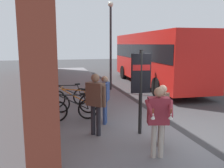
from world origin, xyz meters
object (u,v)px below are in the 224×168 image
Objects in this scene: bicycle_end_of_row at (70,97)px; pedestrian_near_bus at (162,109)px; pedestrian_by_facade at (95,98)px; bicycle_under_window at (73,109)px; tourist_with_hotdogs at (158,115)px; bicycle_mid_rack at (75,103)px; pedestrian_crossing_street at (105,95)px; city_bus at (155,56)px; transit_info_sign at (141,79)px; street_lamp at (111,38)px.

bicycle_end_of_row is 4.91m from pedestrian_near_bus.
bicycle_under_window is at bearing 18.43° from pedestrian_by_facade.
pedestrian_near_bus is at bearing -126.81° from pedestrian_by_facade.
bicycle_mid_rack is at bearing 19.32° from tourist_with_hotdogs.
bicycle_end_of_row is at bearing -1.29° from bicycle_under_window.
bicycle_mid_rack is at bearing 29.14° from pedestrian_crossing_street.
pedestrian_by_facade is (1.10, 1.48, 0.12)m from pedestrian_near_bus.
city_bus is (6.40, -5.92, 1.41)m from bicycle_under_window.
city_bus is 6.04× the size of pedestrian_by_facade.
bicycle_end_of_row is 7.53m from city_bus.
city_bus is at bearing -34.63° from pedestrian_by_facade.
pedestrian_by_facade is (0.21, 1.25, -0.53)m from transit_info_sign.
pedestrian_crossing_street is (-1.47, -0.82, 0.56)m from bicycle_mid_rack.
pedestrian_by_facade is at bearing 53.19° from pedestrian_near_bus.
pedestrian_by_facade is at bearing 161.84° from street_lamp.
pedestrian_near_bus reaches higher than pedestrian_crossing_street.
tourist_with_hotdogs is (-1.71, -1.08, -0.07)m from pedestrian_by_facade.
city_bus is at bearing -67.54° from street_lamp.
pedestrian_crossing_street is at bearing 13.16° from tourist_with_hotdogs.
bicycle_under_window is 6.20m from street_lamp.
transit_info_sign reaches higher than bicycle_end_of_row.
street_lamp reaches higher than pedestrian_near_bus.
transit_info_sign is 1.62m from tourist_with_hotdogs.
bicycle_under_window is at bearing 137.22° from city_bus.
bicycle_end_of_row is 1.05× the size of tourist_with_hotdogs.
street_lamp is at bearing -4.93° from pedestrian_near_bus.
city_bus is (4.48, -5.88, 1.41)m from bicycle_end_of_row.
bicycle_mid_rack is 0.71× the size of transit_info_sign.
city_bus is 8.60m from pedestrian_crossing_street.
city_bus is 6.51× the size of tourist_with_hotdogs.
pedestrian_by_facade is 1.08× the size of tourist_with_hotdogs.
tourist_with_hotdogs is at bearing -163.31° from bicycle_end_of_row.
transit_info_sign is (-3.60, -1.70, 1.21)m from bicycle_end_of_row.
tourist_with_hotdogs is at bearing -160.68° from bicycle_mid_rack.
city_bus is at bearing -24.44° from tourist_with_hotdogs.
pedestrian_crossing_street is (-2.50, -0.92, 0.56)m from bicycle_end_of_row.
street_lamp is at bearing -30.82° from bicycle_mid_rack.
transit_info_sign is 1.37× the size of pedestrian_by_facade.
bicycle_mid_rack is at bearing -9.33° from bicycle_under_window.
bicycle_mid_rack is 2.47m from pedestrian_by_facade.
pedestrian_near_bus is at bearing -165.83° from transit_info_sign.
city_bus is 9.84m from pedestrian_near_bus.
pedestrian_near_bus is 0.89× the size of pedestrian_by_facade.
bicycle_mid_rack is 1.09× the size of pedestrian_crossing_street.
street_lamp is (-1.36, 3.30, 1.07)m from city_bus.
street_lamp reaches higher than pedestrian_by_facade.
pedestrian_by_facade is (-7.86, 5.43, -0.73)m from city_bus.
transit_info_sign is at bearing -133.99° from bicycle_under_window.
city_bus reaches higher than pedestrian_crossing_street.
bicycle_mid_rack is 3.25m from transit_info_sign.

